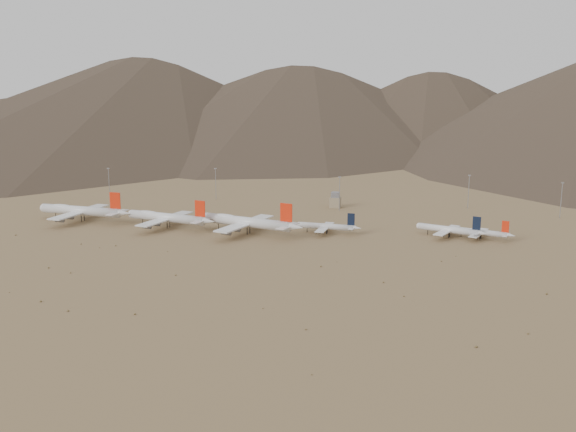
% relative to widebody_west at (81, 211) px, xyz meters
% --- Properties ---
extents(ground, '(3000.00, 3000.00, 0.00)m').
position_rel_widebody_west_xyz_m(ground, '(132.39, -30.90, -7.46)').
color(ground, '#A47E55').
rests_on(ground, ground).
extents(mountain_ridge, '(4400.00, 1000.00, 300.00)m').
position_rel_widebody_west_xyz_m(mountain_ridge, '(132.39, 869.10, 142.54)').
color(mountain_ridge, '#493C2C').
rests_on(mountain_ridge, ground).
extents(widebody_west, '(72.75, 56.24, 21.62)m').
position_rel_widebody_west_xyz_m(widebody_west, '(0.00, 0.00, 0.00)').
color(widebody_west, silver).
rests_on(widebody_west, ground).
extents(widebody_centre, '(67.10, 52.63, 20.19)m').
position_rel_widebody_west_xyz_m(widebody_centre, '(66.02, -5.65, -0.50)').
color(widebody_centre, silver).
rests_on(widebody_centre, ground).
extents(widebody_east, '(72.36, 57.15, 21.99)m').
position_rel_widebody_west_xyz_m(widebody_east, '(122.12, -9.74, 0.13)').
color(widebody_east, silver).
rests_on(widebody_east, ground).
extents(narrowbody_a, '(42.22, 30.35, 13.92)m').
position_rel_widebody_west_xyz_m(narrowbody_a, '(171.36, 2.44, -2.94)').
color(narrowbody_a, silver).
rests_on(narrowbody_a, ground).
extents(narrowbody_b, '(43.30, 32.39, 14.96)m').
position_rel_widebody_west_xyz_m(narrowbody_b, '(246.72, 9.45, -2.60)').
color(narrowbody_b, silver).
rests_on(narrowbody_b, ground).
extents(narrowbody_c, '(37.69, 28.04, 12.88)m').
position_rel_widebody_west_xyz_m(narrowbody_c, '(265.33, 9.54, -3.28)').
color(narrowbody_c, silver).
rests_on(narrowbody_c, ground).
extents(control_tower, '(8.00, 8.00, 12.00)m').
position_rel_widebody_west_xyz_m(control_tower, '(162.39, 89.10, -2.14)').
color(control_tower, gray).
rests_on(control_tower, ground).
extents(mast_far_west, '(2.00, 0.60, 25.70)m').
position_rel_widebody_west_xyz_m(mast_far_west, '(-23.70, 82.70, 6.75)').
color(mast_far_west, gray).
rests_on(mast_far_west, ground).
extents(mast_west, '(2.00, 0.60, 25.70)m').
position_rel_widebody_west_xyz_m(mast_west, '(61.44, 102.13, 6.75)').
color(mast_west, gray).
rests_on(mast_west, ground).
extents(mast_centre, '(2.00, 0.60, 25.70)m').
position_rel_widebody_west_xyz_m(mast_centre, '(167.34, 77.38, 6.75)').
color(mast_centre, gray).
rests_on(mast_centre, ground).
extents(mast_east, '(2.00, 0.60, 25.70)m').
position_rel_widebody_west_xyz_m(mast_east, '(261.02, 109.08, 6.75)').
color(mast_east, gray).
rests_on(mast_east, ground).
extents(mast_far_east, '(2.00, 0.60, 25.70)m').
position_rel_widebody_west_xyz_m(mast_far_east, '(322.82, 86.29, 6.75)').
color(mast_far_east, gray).
rests_on(mast_far_east, ground).
extents(desert_scrub, '(430.67, 181.83, 0.87)m').
position_rel_widebody_west_xyz_m(desert_scrub, '(124.72, -127.63, -7.15)').
color(desert_scrub, brown).
rests_on(desert_scrub, ground).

